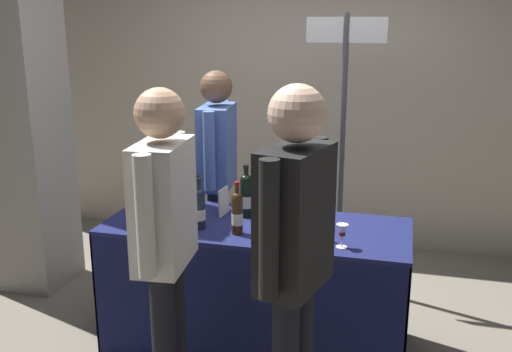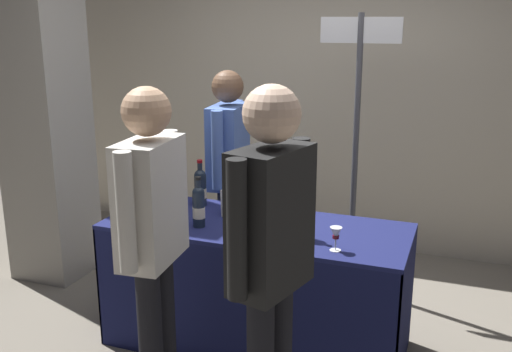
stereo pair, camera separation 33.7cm
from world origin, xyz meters
name	(u,v)px [view 2 (the right image)]	position (x,y,z in m)	size (l,w,h in m)	color
ground_plane	(256,343)	(0.00, 0.00, 0.00)	(12.00, 12.00, 0.00)	gray
back_partition	(332,109)	(0.00, 1.91, 1.21)	(6.34, 0.12, 2.43)	#B2A893
concrete_pillar	(40,70)	(-1.89, 0.46, 1.61)	(0.51, 0.51, 3.22)	gray
tasting_table	(256,263)	(0.00, 0.00, 0.55)	(1.81, 0.72, 0.80)	#191E51
featured_wine_bottle	(299,215)	(0.30, -0.11, 0.92)	(0.08, 0.08, 0.31)	black
display_bottle_0	(199,206)	(-0.30, -0.15, 0.92)	(0.07, 0.07, 0.30)	#192333
display_bottle_1	(174,200)	(-0.49, -0.10, 0.92)	(0.07, 0.07, 0.31)	#192333
display_bottle_2	(200,187)	(-0.47, 0.22, 0.92)	(0.08, 0.08, 0.31)	#192333
display_bottle_3	(235,212)	(-0.06, -0.18, 0.92)	(0.07, 0.07, 0.31)	#38230F
display_bottle_4	(249,195)	(-0.09, 0.12, 0.94)	(0.08, 0.08, 0.33)	black
wine_glass_near_vendor	(141,209)	(-0.63, -0.25, 0.89)	(0.07, 0.07, 0.14)	silver
wine_glass_mid	(336,234)	(0.54, -0.23, 0.89)	(0.07, 0.07, 0.13)	silver
flower_vase	(168,197)	(-0.61, 0.03, 0.89)	(0.11, 0.11, 0.38)	tan
brochure_stand	(227,201)	(-0.24, 0.12, 0.88)	(0.14, 0.01, 0.17)	silver
vendor_presenter	(229,163)	(-0.45, 0.65, 0.99)	(0.26, 0.59, 1.64)	#2D3347
taster_foreground_right	(271,249)	(0.41, -0.90, 1.05)	(0.30, 0.54, 1.74)	black
taster_foreground_left	(152,226)	(-0.25, -0.77, 1.02)	(0.25, 0.58, 1.69)	black
booth_signpost	(357,122)	(0.39, 1.02, 1.27)	(0.56, 0.04, 2.03)	#47474C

